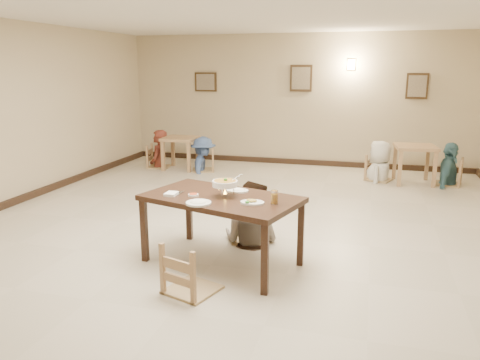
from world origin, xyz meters
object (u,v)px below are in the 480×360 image
(bg_table_right, at_px, (415,152))
(bg_chair_lr, at_px, (203,148))
(drink_glass, at_px, (274,198))
(bg_table_left, at_px, (180,143))
(bg_diner_a, at_px, (158,130))
(chair_far, at_px, (250,208))
(main_table, at_px, (221,203))
(bg_chair_rr, at_px, (450,160))
(main_diner, at_px, (251,181))
(bg_chair_ll, at_px, (158,146))
(bg_diner_d, at_px, (452,143))
(bg_chair_rl, at_px, (380,156))
(curry_warmer, at_px, (225,184))
(chair_near, at_px, (191,244))
(bg_diner_b, at_px, (203,137))
(bg_diner_c, at_px, (381,141))

(bg_table_right, distance_m, bg_chair_lr, 4.41)
(drink_glass, height_order, bg_table_left, drink_glass)
(bg_table_left, distance_m, bg_diner_a, 0.62)
(chair_far, distance_m, bg_chair_lr, 4.42)
(main_table, height_order, bg_chair_rr, bg_chair_rr)
(main_diner, relative_size, bg_chair_ll, 1.66)
(bg_diner_d, bearing_deg, main_diner, 162.28)
(main_diner, bearing_deg, bg_diner_d, -111.73)
(bg_chair_lr, relative_size, bg_chair_rl, 1.02)
(main_table, distance_m, curry_warmer, 0.24)
(drink_glass, relative_size, bg_chair_rr, 0.15)
(main_table, relative_size, bg_table_left, 2.58)
(bg_chair_rl, distance_m, bg_diner_a, 4.87)
(drink_glass, bearing_deg, bg_diner_d, 63.39)
(chair_near, distance_m, bg_diner_d, 6.41)
(bg_table_left, xyz_separation_m, bg_chair_lr, (0.55, -0.04, -0.09))
(chair_far, bearing_deg, bg_chair_ll, 120.63)
(drink_glass, xyz_separation_m, bg_chair_ll, (-3.69, 4.91, -0.38))
(bg_table_left, relative_size, bg_chair_rl, 0.76)
(bg_table_left, distance_m, bg_chair_rl, 4.31)
(main_table, xyz_separation_m, bg_diner_b, (-1.94, 4.71, 0.03))
(chair_near, xyz_separation_m, main_diner, (0.24, 1.50, 0.32))
(curry_warmer, relative_size, bg_chair_ll, 0.32)
(bg_chair_rl, distance_m, bg_diner_c, 0.32)
(drink_glass, height_order, bg_diner_a, bg_diner_a)
(bg_chair_rr, xyz_separation_m, bg_diner_c, (-1.30, 0.01, 0.32))
(curry_warmer, bearing_deg, drink_glass, -13.00)
(bg_chair_lr, bearing_deg, main_diner, 9.08)
(chair_far, xyz_separation_m, chair_near, (-0.20, -1.56, 0.07))
(bg_table_left, distance_m, bg_table_right, 4.96)
(bg_diner_c, bearing_deg, curry_warmer, -8.95)
(bg_chair_lr, bearing_deg, drink_glass, 9.16)
(bg_table_right, relative_size, bg_chair_rl, 0.85)
(bg_chair_rl, xyz_separation_m, bg_diner_a, (-4.86, -0.04, 0.37))
(main_table, distance_m, bg_table_left, 5.36)
(bg_chair_ll, bearing_deg, chair_far, -151.42)
(bg_chair_lr, bearing_deg, bg_table_left, -113.11)
(main_table, distance_m, bg_chair_rr, 5.72)
(curry_warmer, xyz_separation_m, bg_diner_b, (-1.99, 4.71, -0.20))
(bg_diner_b, bearing_deg, bg_chair_lr, -13.41)
(bg_table_left, bearing_deg, bg_diner_d, 0.46)
(chair_near, relative_size, bg_chair_rr, 1.03)
(bg_diner_d, bearing_deg, bg_diner_a, 108.48)
(main_diner, distance_m, bg_table_left, 4.82)
(curry_warmer, distance_m, bg_table_left, 5.40)
(chair_near, height_order, bg_table_right, chair_near)
(bg_table_right, height_order, bg_chair_lr, bg_chair_lr)
(main_table, height_order, bg_chair_lr, bg_chair_lr)
(bg_chair_rr, bearing_deg, bg_diner_b, -75.23)
(curry_warmer, height_order, bg_diner_d, bg_diner_d)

